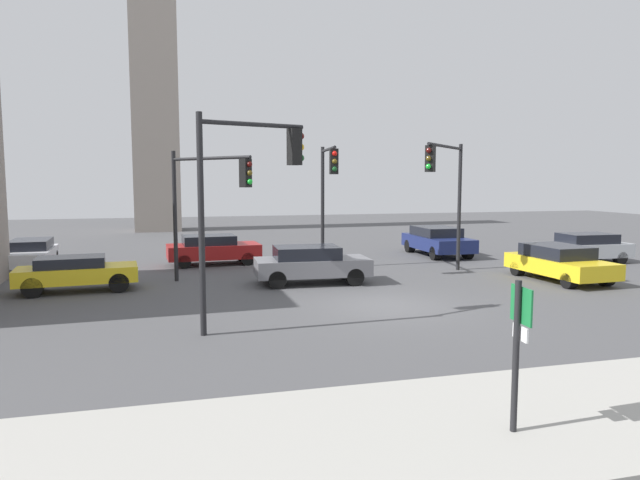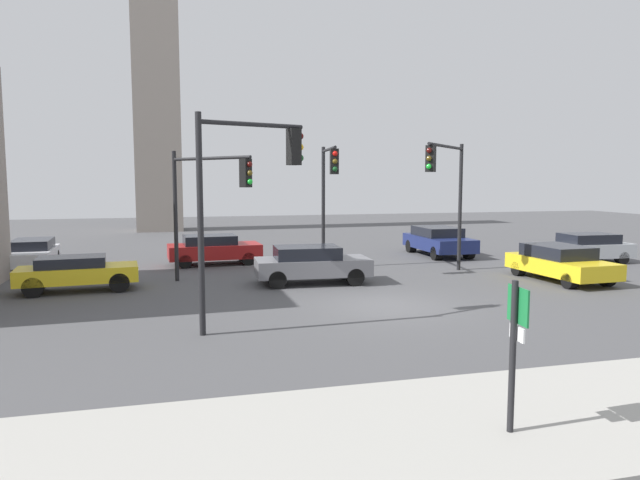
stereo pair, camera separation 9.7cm
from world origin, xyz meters
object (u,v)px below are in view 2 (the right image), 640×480
Objects in this scene: car_1 at (560,262)px; car_4 at (311,264)px; car_2 at (213,249)px; car_5 at (585,247)px; traffic_light_2 at (247,179)px; car_6 at (32,253)px; traffic_light_1 at (328,182)px; traffic_light_3 at (447,179)px; traffic_light_0 at (208,189)px; direction_sign at (514,341)px; car_3 at (77,272)px; car_0 at (438,240)px.

car_4 reaches higher than car_1.
car_5 is at bearing -16.06° from car_2.
traffic_light_2 is 15.29m from car_6.
traffic_light_3 is (4.52, -1.96, 0.11)m from traffic_light_1.
car_1 is at bearing 43.61° from traffic_light_0.
traffic_light_0 is (-3.62, 14.22, 2.08)m from direction_sign.
car_4 is (-9.78, 1.86, 0.04)m from car_1.
car_2 is 1.00× the size of car_5.
car_3 is (-5.26, -5.44, -0.04)m from car_2.
traffic_light_3 is 14.75m from car_3.
direction_sign is at bearing 50.17° from car_5.
car_0 is 11.83m from car_2.
traffic_light_0 is at bearing 178.15° from car_4.
traffic_light_3 is 1.27× the size of car_6.
traffic_light_1 is at bearing 43.94° from traffic_light_2.
car_4 is 1.01× the size of car_5.
car_2 is 1.00× the size of car_6.
car_4 is at bearing -103.21° from car_1.
car_1 is 1.04× the size of car_5.
direction_sign is 20.19m from car_2.
traffic_light_0 is at bearing 47.63° from car_6.
direction_sign is at bearing -22.70° from car_0.
traffic_light_1 is 1.20× the size of car_1.
car_0 is at bearing 29.28° from traffic_light_2.
direction_sign reaches higher than car_5.
car_3 is 22.79m from car_5.
direction_sign reaches higher than car_3.
car_0 is (11.76, 12.48, -3.23)m from traffic_light_2.
traffic_light_2 is (0.60, -6.46, 0.38)m from traffic_light_0.
car_6 is (-8.03, 12.59, -3.30)m from traffic_light_2.
traffic_light_1 is (1.50, 16.03, 2.35)m from direction_sign.
car_6 is (-21.04, 8.33, 0.00)m from car_1.
traffic_light_3 is 1.25× the size of car_4.
traffic_light_2 reaches higher than direction_sign.
traffic_light_1 is at bearing -117.67° from car_1.
car_5 is (4.40, 3.92, 0.01)m from car_1.
traffic_light_1 is (5.12, 1.81, 0.27)m from traffic_light_0.
car_0 is 7.10m from car_5.
car_3 is (-4.72, 0.28, -2.95)m from traffic_light_0.
traffic_light_3 reaches higher than traffic_light_1.
car_5 is (5.66, -4.30, -0.06)m from car_0.
car_4 is (3.23, 6.12, -3.26)m from traffic_light_2.
traffic_light_1 is 6.81m from car_2.
car_3 is (-18.34, 2.47, -0.03)m from car_1.
car_6 is at bearing 153.29° from car_4.
car_2 is 7.57m from car_3.
traffic_light_1 reaches higher than car_2.
traffic_light_2 reaches higher than car_4.
car_2 is 0.98× the size of car_4.
traffic_light_2 is at bearing -114.69° from car_4.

